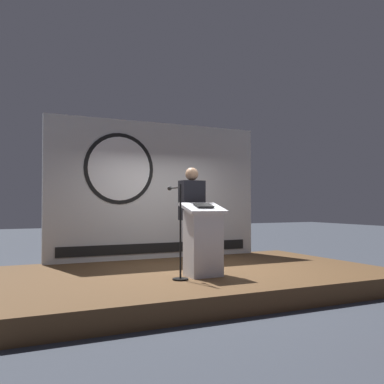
{
  "coord_description": "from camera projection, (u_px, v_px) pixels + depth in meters",
  "views": [
    {
      "loc": [
        -3.36,
        -6.72,
        1.44
      ],
      "look_at": [
        -0.18,
        -0.19,
        1.63
      ],
      "focal_mm": 41.0,
      "sensor_mm": 36.0,
      "label": 1
    }
  ],
  "objects": [
    {
      "name": "stage_platform",
      "position": [
        197.0,
        279.0,
        7.47
      ],
      "size": [
        6.4,
        4.0,
        0.3
      ],
      "primitive_type": "cube",
      "color": "brown",
      "rests_on": "ground"
    },
    {
      "name": "microphone_stand",
      "position": [
        179.0,
        246.0,
        6.6
      ],
      "size": [
        0.24,
        0.57,
        1.43
      ],
      "color": "black",
      "rests_on": "stage_platform"
    },
    {
      "name": "banner_display",
      "position": [
        156.0,
        190.0,
        9.16
      ],
      "size": [
        4.61,
        0.12,
        2.84
      ],
      "color": "silver",
      "rests_on": "stage_platform"
    },
    {
      "name": "speaker_person",
      "position": [
        192.0,
        218.0,
        7.34
      ],
      "size": [
        0.4,
        0.26,
        1.75
      ],
      "color": "black",
      "rests_on": "stage_platform"
    },
    {
      "name": "ground_plane",
      "position": [
        197.0,
        288.0,
        7.47
      ],
      "size": [
        40.0,
        40.0,
        0.0
      ],
      "primitive_type": "plane",
      "color": "#383D47"
    },
    {
      "name": "podium",
      "position": [
        203.0,
        240.0,
        6.88
      ],
      "size": [
        0.64,
        0.5,
        1.16
      ],
      "color": "silver",
      "rests_on": "stage_platform"
    }
  ]
}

